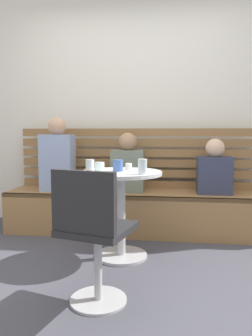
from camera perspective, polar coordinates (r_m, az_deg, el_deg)
ground at (r=2.42m, az=-1.63°, el=-19.70°), size 8.00×8.00×0.00m
back_wall at (r=3.83m, az=2.22°, el=12.07°), size 5.20×0.10×2.90m
booth_bench at (r=3.47m, az=1.47°, el=-7.75°), size 2.70×0.52×0.44m
booth_backrest at (r=3.62m, az=1.89°, el=1.75°), size 2.65×0.04×0.67m
cafe_table at (r=2.74m, az=-0.83°, el=-5.18°), size 0.68×0.68×0.74m
white_chair at (r=1.98m, az=-5.90°, el=-11.22°), size 0.49×0.49×0.85m
person_adult at (r=3.52m, az=-11.97°, el=1.73°), size 0.34×0.22×0.78m
person_child_left at (r=3.40m, az=0.31°, el=0.38°), size 0.34×0.22×0.62m
person_child_middle at (r=3.40m, az=15.31°, el=-0.33°), size 0.34×0.22×0.56m
cup_mug_blue at (r=2.69m, az=-1.44°, el=0.44°), size 0.08×0.08×0.09m
cup_espresso_small at (r=2.81m, az=0.47°, el=0.26°), size 0.06×0.06×0.05m
cup_glass_tall at (r=2.49m, az=2.93°, el=0.23°), size 0.07×0.07×0.12m
cup_water_clear at (r=2.56m, az=-6.36°, el=0.26°), size 0.07×0.07×0.11m
cup_glass_short at (r=2.66m, az=-4.68°, el=0.18°), size 0.08×0.08×0.08m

